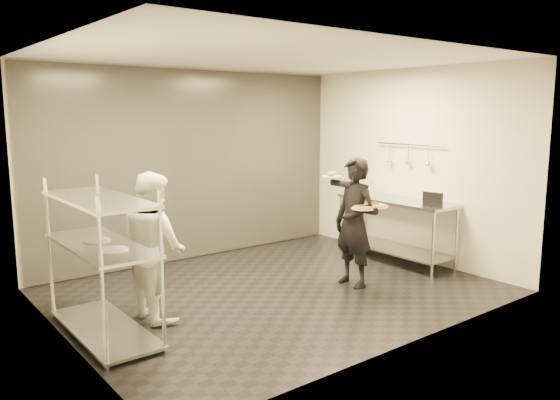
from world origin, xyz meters
TOP-DOWN VIEW (x-y plane):
  - room_shell at (0.00, 1.18)m, footprint 5.00×4.00m
  - pass_rack at (-2.15, -0.00)m, footprint 0.60×1.60m
  - prep_counter at (2.18, 0.00)m, footprint 0.60×1.80m
  - utensil_rail at (2.43, -0.00)m, footprint 0.07×1.20m
  - waiter at (0.90, -0.42)m, footprint 0.39×0.59m
  - chef at (-1.55, 0.11)m, footprint 0.61×0.77m
  - pizza_plate_near at (0.82, -0.64)m, footprint 0.29×0.29m
  - pizza_plate_far at (1.04, -0.62)m, footprint 0.33×0.33m
  - salad_plate at (0.79, -0.11)m, footprint 0.26×0.26m
  - pos_monitor at (2.06, -0.72)m, footprint 0.09×0.28m
  - bottle_green at (2.17, 0.46)m, footprint 0.07×0.07m
  - bottle_clear at (2.27, 0.80)m, footprint 0.06×0.06m
  - bottle_dark at (2.10, 0.80)m, footprint 0.06×0.06m

SIDE VIEW (x-z plane):
  - prep_counter at x=2.18m, z-range 0.17..1.09m
  - pass_rack at x=-2.15m, z-range 0.02..1.52m
  - chef at x=-1.55m, z-range 0.00..1.56m
  - waiter at x=0.90m, z-range 0.00..1.62m
  - bottle_clear at x=2.27m, z-range 0.92..1.11m
  - pos_monitor at x=2.06m, z-range 0.92..1.12m
  - bottle_dark at x=2.10m, z-range 0.92..1.14m
  - pizza_plate_far at x=1.04m, z-range 1.01..1.06m
  - pizza_plate_near at x=0.82m, z-range 1.01..1.06m
  - bottle_green at x=2.17m, z-range 0.92..1.17m
  - salad_plate at x=0.79m, z-range 1.35..1.42m
  - room_shell at x=0.00m, z-range 0.00..2.80m
  - utensil_rail at x=2.43m, z-range 1.39..1.70m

